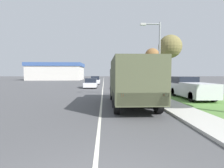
% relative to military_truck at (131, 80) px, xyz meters
% --- Properties ---
extents(ground_plane, '(180.00, 180.00, 0.00)m').
position_rel_military_truck_xyz_m(ground_plane, '(-1.94, 31.06, -1.66)').
color(ground_plane, '#4C4C4F').
extents(lane_centre_stripe, '(0.12, 120.00, 0.00)m').
position_rel_military_truck_xyz_m(lane_centre_stripe, '(-1.94, 31.06, -1.65)').
color(lane_centre_stripe, silver).
rests_on(lane_centre_stripe, ground).
extents(sidewalk_right, '(1.80, 120.00, 0.12)m').
position_rel_military_truck_xyz_m(sidewalk_right, '(2.56, 31.06, -1.60)').
color(sidewalk_right, beige).
rests_on(sidewalk_right, ground).
extents(grass_strip_right, '(7.00, 120.00, 0.02)m').
position_rel_military_truck_xyz_m(grass_strip_right, '(6.96, 31.06, -1.65)').
color(grass_strip_right, '#56843D').
rests_on(grass_strip_right, ground).
extents(military_truck, '(2.49, 7.43, 2.96)m').
position_rel_military_truck_xyz_m(military_truck, '(0.00, 0.00, 0.00)').
color(military_truck, '#474C38').
rests_on(military_truck, ground).
extents(car_nearest_ahead, '(1.80, 3.91, 1.40)m').
position_rel_military_truck_xyz_m(car_nearest_ahead, '(-3.71, 14.53, -1.02)').
color(car_nearest_ahead, silver).
rests_on(car_nearest_ahead, ground).
extents(car_second_ahead, '(1.82, 4.25, 1.58)m').
position_rel_military_truck_xyz_m(car_second_ahead, '(-3.52, 23.70, -0.95)').
color(car_second_ahead, silver).
rests_on(car_second_ahead, ground).
extents(pickup_truck, '(1.91, 5.06, 1.79)m').
position_rel_military_truck_xyz_m(pickup_truck, '(5.53, 3.16, -0.77)').
color(pickup_truck, silver).
rests_on(pickup_truck, grass_strip_right).
extents(lamp_post, '(1.69, 0.24, 6.15)m').
position_rel_military_truck_xyz_m(lamp_post, '(2.58, 3.10, 2.18)').
color(lamp_post, gray).
rests_on(lamp_post, sidewalk_right).
extents(tree_mid_right, '(2.55, 2.55, 6.32)m').
position_rel_military_truck_xyz_m(tree_mid_right, '(5.53, 7.96, 3.31)').
color(tree_mid_right, brown).
rests_on(tree_mid_right, grass_strip_right).
extents(tree_far_right, '(2.96, 2.96, 7.31)m').
position_rel_military_truck_xyz_m(tree_far_right, '(8.19, 24.83, 4.11)').
color(tree_far_right, brown).
rests_on(tree_far_right, grass_strip_right).
extents(utility_box, '(0.55, 0.45, 0.70)m').
position_rel_military_truck_xyz_m(utility_box, '(4.26, 5.34, -1.29)').
color(utility_box, '#3D7042').
rests_on(utility_box, grass_strip_right).
extents(building_distant, '(17.04, 12.02, 5.46)m').
position_rel_military_truck_xyz_m(building_distant, '(-17.41, 47.46, 1.11)').
color(building_distant, beige).
rests_on(building_distant, ground).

